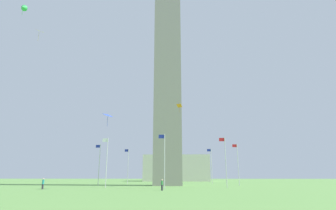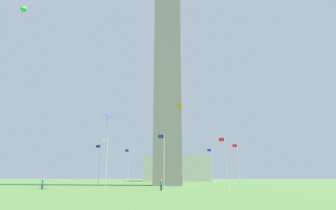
{
  "view_description": "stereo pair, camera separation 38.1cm",
  "coord_description": "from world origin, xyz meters",
  "px_view_note": "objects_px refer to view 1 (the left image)",
  "views": [
    {
      "loc": [
        -2.36,
        62.8,
        2.16
      ],
      "look_at": [
        0.0,
        0.0,
        18.53
      ],
      "focal_mm": 28.99,
      "sensor_mm": 36.0,
      "label": 1
    },
    {
      "loc": [
        -2.74,
        62.78,
        2.16
      ],
      "look_at": [
        0.0,
        0.0,
        18.53
      ],
      "focal_mm": 28.99,
      "sensor_mm": 36.0,
      "label": 2
    }
  ],
  "objects_px": {
    "flagpole_n": "(99,163)",
    "flagpole_w": "(170,165)",
    "kite_blue_diamond": "(108,116)",
    "kite_green_delta": "(23,7)",
    "kite_yellow_diamond": "(39,31)",
    "flagpole_nw": "(128,165)",
    "person_green_shirt": "(162,185)",
    "flagpole_se": "(225,160)",
    "obelisk_monument": "(168,64)",
    "flagpole_s": "(238,162)",
    "person_teal_shirt": "(43,184)",
    "flagpole_sw": "(211,164)",
    "distant_building": "(176,168)",
    "flagpole_ne": "(107,160)",
    "flagpole_e": "(164,158)",
    "kite_orange_diamond": "(179,106)"
  },
  "relations": [
    {
      "from": "flagpole_n",
      "to": "flagpole_e",
      "type": "bearing_deg",
      "value": 135.0
    },
    {
      "from": "flagpole_nw",
      "to": "distant_building",
      "type": "bearing_deg",
      "value": -108.93
    },
    {
      "from": "flagpole_w",
      "to": "kite_orange_diamond",
      "type": "bearing_deg",
      "value": 96.45
    },
    {
      "from": "flagpole_e",
      "to": "flagpole_nw",
      "type": "relative_size",
      "value": 1.0
    },
    {
      "from": "person_teal_shirt",
      "to": "flagpole_nw",
      "type": "bearing_deg",
      "value": 63.32
    },
    {
      "from": "flagpole_s",
      "to": "flagpole_e",
      "type": "bearing_deg",
      "value": 45.0
    },
    {
      "from": "flagpole_n",
      "to": "kite_green_delta",
      "type": "distance_m",
      "value": 35.88
    },
    {
      "from": "kite_green_delta",
      "to": "kite_orange_diamond",
      "type": "bearing_deg",
      "value": -138.47
    },
    {
      "from": "flagpole_nw",
      "to": "person_teal_shirt",
      "type": "xyz_separation_m",
      "value": [
        8.38,
        29.11,
        -4.13
      ]
    },
    {
      "from": "person_green_shirt",
      "to": "kite_yellow_diamond",
      "type": "height_order",
      "value": "kite_yellow_diamond"
    },
    {
      "from": "flagpole_ne",
      "to": "kite_orange_diamond",
      "type": "xyz_separation_m",
      "value": [
        -13.88,
        -2.88,
        11.16
      ]
    },
    {
      "from": "kite_green_delta",
      "to": "person_teal_shirt",
      "type": "bearing_deg",
      "value": -93.8
    },
    {
      "from": "flagpole_se",
      "to": "kite_green_delta",
      "type": "xyz_separation_m",
      "value": [
        31.41,
        17.46,
        21.17
      ]
    },
    {
      "from": "flagpole_n",
      "to": "distant_building",
      "type": "height_order",
      "value": "distant_building"
    },
    {
      "from": "person_green_shirt",
      "to": "kite_orange_diamond",
      "type": "distance_m",
      "value": 20.02
    },
    {
      "from": "person_teal_shirt",
      "to": "flagpole_ne",
      "type": "bearing_deg",
      "value": 28.41
    },
    {
      "from": "obelisk_monument",
      "to": "flagpole_s",
      "type": "height_order",
      "value": "obelisk_monument"
    },
    {
      "from": "person_green_shirt",
      "to": "kite_yellow_diamond",
      "type": "distance_m",
      "value": 38.88
    },
    {
      "from": "kite_blue_diamond",
      "to": "kite_green_delta",
      "type": "xyz_separation_m",
      "value": [
        10.67,
        10.63,
        14.1
      ]
    },
    {
      "from": "flagpole_ne",
      "to": "kite_green_delta",
      "type": "height_order",
      "value": "kite_green_delta"
    },
    {
      "from": "kite_yellow_diamond",
      "to": "obelisk_monument",
      "type": "bearing_deg",
      "value": -148.67
    },
    {
      "from": "flagpole_se",
      "to": "person_green_shirt",
      "type": "bearing_deg",
      "value": 40.78
    },
    {
      "from": "flagpole_n",
      "to": "kite_yellow_diamond",
      "type": "distance_m",
      "value": 30.78
    },
    {
      "from": "flagpole_w",
      "to": "flagpole_nw",
      "type": "height_order",
      "value": "same"
    },
    {
      "from": "flagpole_sw",
      "to": "flagpole_w",
      "type": "xyz_separation_m",
      "value": [
        11.16,
        -4.62,
        0.0
      ]
    },
    {
      "from": "flagpole_se",
      "to": "kite_orange_diamond",
      "type": "distance_m",
      "value": 14.28
    },
    {
      "from": "kite_blue_diamond",
      "to": "flagpole_nw",
      "type": "bearing_deg",
      "value": -86.9
    },
    {
      "from": "person_teal_shirt",
      "to": "flagpole_s",
      "type": "bearing_deg",
      "value": 16.33
    },
    {
      "from": "obelisk_monument",
      "to": "person_green_shirt",
      "type": "bearing_deg",
      "value": 89.71
    },
    {
      "from": "flagpole_se",
      "to": "person_teal_shirt",
      "type": "distance_m",
      "value": 31.72
    },
    {
      "from": "flagpole_ne",
      "to": "flagpole_w",
      "type": "xyz_separation_m",
      "value": [
        -11.16,
        -26.94,
        0.0
      ]
    },
    {
      "from": "kite_blue_diamond",
      "to": "flagpole_se",
      "type": "bearing_deg",
      "value": -161.77
    },
    {
      "from": "person_green_shirt",
      "to": "kite_orange_diamond",
      "type": "xyz_separation_m",
      "value": [
        -2.77,
        -12.55,
        15.35
      ]
    },
    {
      "from": "person_teal_shirt",
      "to": "obelisk_monument",
      "type": "bearing_deg",
      "value": 31.89
    },
    {
      "from": "flagpole_e",
      "to": "person_green_shirt",
      "type": "xyz_separation_m",
      "value": [
        0.05,
        5.05,
        -4.19
      ]
    },
    {
      "from": "flagpole_nw",
      "to": "flagpole_s",
      "type": "bearing_deg",
      "value": 157.5
    },
    {
      "from": "flagpole_n",
      "to": "kite_yellow_diamond",
      "type": "bearing_deg",
      "value": 58.69
    },
    {
      "from": "flagpole_se",
      "to": "kite_yellow_diamond",
      "type": "distance_m",
      "value": 44.25
    },
    {
      "from": "person_green_shirt",
      "to": "kite_yellow_diamond",
      "type": "relative_size",
      "value": 0.62
    },
    {
      "from": "flagpole_s",
      "to": "flagpole_se",
      "type": "bearing_deg",
      "value": 67.5
    },
    {
      "from": "flagpole_n",
      "to": "flagpole_w",
      "type": "bearing_deg",
      "value": -135.0
    },
    {
      "from": "kite_blue_diamond",
      "to": "kite_green_delta",
      "type": "bearing_deg",
      "value": 44.89
    },
    {
      "from": "kite_orange_diamond",
      "to": "distant_building",
      "type": "bearing_deg",
      "value": -88.89
    },
    {
      "from": "flagpole_ne",
      "to": "distant_building",
      "type": "height_order",
      "value": "distant_building"
    },
    {
      "from": "flagpole_sw",
      "to": "person_green_shirt",
      "type": "distance_m",
      "value": 34.15
    },
    {
      "from": "kite_yellow_diamond",
      "to": "flagpole_nw",
      "type": "bearing_deg",
      "value": -117.77
    },
    {
      "from": "obelisk_monument",
      "to": "flagpole_s",
      "type": "xyz_separation_m",
      "value": [
        -15.73,
        0.0,
        -24.1
      ]
    },
    {
      "from": "flagpole_s",
      "to": "person_green_shirt",
      "type": "bearing_deg",
      "value": 52.76
    },
    {
      "from": "flagpole_w",
      "to": "kite_blue_diamond",
      "type": "relative_size",
      "value": 4.01
    },
    {
      "from": "flagpole_ne",
      "to": "flagpole_sw",
      "type": "xyz_separation_m",
      "value": [
        -22.32,
        -22.32,
        0.0
      ]
    }
  ]
}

